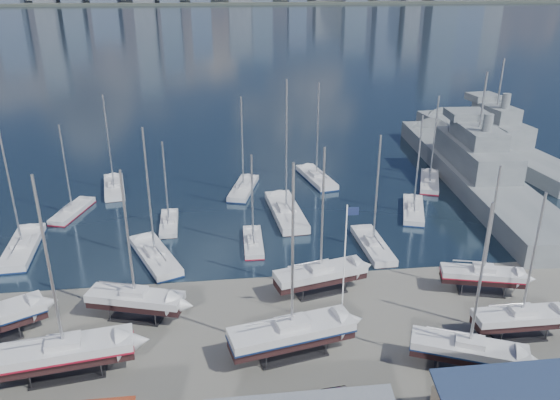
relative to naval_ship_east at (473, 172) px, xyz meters
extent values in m
plane|color=#605E59|center=(-34.05, -34.47, -1.67)|extent=(1400.00, 1400.00, 0.00)
cube|color=#182538|center=(-34.05, 275.53, -1.82)|extent=(1400.00, 600.00, 0.40)
cube|color=#2D332D|center=(-34.05, 535.53, -0.57)|extent=(1400.00, 80.00, 2.20)
cube|color=#2D2D33|center=(-51.44, -37.60, -1.59)|extent=(6.12, 3.49, 0.16)
cube|color=black|center=(-51.44, -37.60, -0.05)|extent=(10.79, 4.06, 0.84)
cube|color=#AFAFB3|center=(-51.44, -37.60, 0.79)|extent=(10.85, 4.49, 0.84)
cube|color=maroon|center=(-51.44, -37.60, 0.40)|extent=(10.96, 4.54, 0.17)
cube|color=#AFAFB3|center=(-51.44, -37.60, 1.46)|extent=(2.87, 2.14, 0.50)
cylinder|color=#B2B2B7|center=(-51.44, -37.60, 8.32)|extent=(0.22, 0.22, 14.22)
cube|color=#2D2D33|center=(-46.87, -30.33, -1.59)|extent=(5.36, 3.59, 0.16)
cube|color=black|center=(-46.87, -30.33, -0.12)|extent=(9.17, 4.65, 0.71)
cube|color=#AFAFB3|center=(-46.87, -30.33, 0.60)|extent=(9.28, 5.01, 0.71)
cube|color=#AFAFB3|center=(-46.87, -30.33, 1.21)|extent=(2.58, 2.09, 0.50)
cylinder|color=#B2B2B7|center=(-46.87, -30.33, 6.99)|extent=(0.22, 0.22, 12.06)
cube|color=#2D2D33|center=(-33.22, -37.27, -1.59)|extent=(6.24, 3.84, 0.16)
cube|color=black|center=(-33.22, -37.27, -0.05)|extent=(10.85, 4.71, 0.84)
cube|color=#AFAFB3|center=(-33.22, -37.27, 0.79)|extent=(10.95, 5.15, 0.84)
cube|color=#0D1E45|center=(-33.22, -37.27, 0.41)|extent=(11.05, 5.20, 0.17)
cube|color=#AFAFB3|center=(-33.22, -37.27, 1.47)|extent=(2.96, 2.30, 0.50)
cylinder|color=#B2B2B7|center=(-33.22, -37.27, 8.34)|extent=(0.22, 0.22, 14.25)
cube|color=#2D2D33|center=(-29.00, -27.94, -1.59)|extent=(5.55, 3.52, 0.16)
cube|color=black|center=(-29.00, -27.94, -0.10)|extent=(9.59, 4.40, 0.75)
cube|color=#AFAFB3|center=(-29.00, -27.94, 0.65)|extent=(9.69, 4.78, 0.75)
cube|color=#AFAFB3|center=(-29.00, -27.94, 1.27)|extent=(2.64, 2.08, 0.50)
cylinder|color=#B2B2B7|center=(-29.00, -27.94, 7.32)|extent=(0.22, 0.22, 12.60)
cube|color=#2D2D33|center=(-19.44, -41.05, -1.59)|extent=(5.46, 4.08, 0.16)
cube|color=black|center=(-19.44, -41.05, -0.11)|extent=(9.13, 5.60, 0.72)
cube|color=#AFAFB3|center=(-19.44, -41.05, 0.61)|extent=(9.28, 5.95, 0.72)
cube|color=#0D1E45|center=(-19.44, -41.05, 0.28)|extent=(9.38, 6.01, 0.14)
cube|color=#AFAFB3|center=(-19.44, -41.05, 1.22)|extent=(2.68, 2.30, 0.50)
cylinder|color=#B2B2B7|center=(-19.44, -41.05, 7.07)|extent=(0.22, 0.22, 12.19)
cube|color=#2D2D33|center=(-12.85, -29.89, -1.59)|extent=(4.85, 3.11, 0.16)
cube|color=black|center=(-12.85, -29.89, -0.15)|extent=(8.36, 3.93, 0.65)
cube|color=#AFAFB3|center=(-12.85, -29.89, 0.50)|extent=(8.44, 4.26, 0.65)
cube|color=maroon|center=(-12.85, -29.89, 0.20)|extent=(8.53, 4.30, 0.13)
cube|color=#AFAFB3|center=(-12.85, -29.89, 1.08)|extent=(2.31, 1.84, 0.50)
cylinder|color=#B2B2B7|center=(-12.85, -29.89, 6.32)|extent=(0.22, 0.22, 10.98)
cube|color=#2D2D33|center=(-12.92, -37.28, -1.59)|extent=(4.60, 2.11, 0.16)
cube|color=black|center=(-12.92, -37.28, -0.14)|extent=(8.36, 2.00, 0.67)
cube|color=#AFAFB3|center=(-12.92, -37.28, 0.53)|extent=(8.36, 2.35, 0.67)
cube|color=#AFAFB3|center=(-12.92, -37.28, 1.11)|extent=(2.09, 1.41, 0.50)
cylinder|color=#B2B2B7|center=(-12.92, -37.28, 6.50)|extent=(0.22, 0.22, 11.28)
cube|color=black|center=(-61.63, -15.34, -1.97)|extent=(3.40, 11.13, 0.88)
cube|color=#AFAFB3|center=(-61.63, -15.34, -1.10)|extent=(3.86, 11.16, 0.88)
cube|color=#0D1E45|center=(-61.63, -15.34, -1.50)|extent=(3.90, 11.28, 0.18)
cube|color=#AFAFB3|center=(-61.63, -15.34, -0.41)|extent=(2.04, 2.87, 0.50)
cylinder|color=#B2B2B7|center=(-61.63, -15.34, 6.75)|extent=(0.22, 0.22, 14.81)
cube|color=black|center=(-58.38, -4.95, -1.89)|extent=(4.28, 8.71, 0.68)
cube|color=#AFAFB3|center=(-58.38, -4.95, -1.22)|extent=(4.62, 8.81, 0.68)
cube|color=maroon|center=(-58.38, -4.95, -1.53)|extent=(4.67, 8.90, 0.14)
cube|color=#AFAFB3|center=(-58.38, -4.95, -0.63)|extent=(1.95, 2.43, 0.50)
cylinder|color=#B2B2B7|center=(-58.38, -4.95, 4.85)|extent=(0.22, 0.22, 11.46)
cube|color=black|center=(-54.20, 3.20, -1.94)|extent=(4.08, 10.15, 0.79)
cube|color=#AFAFB3|center=(-54.20, 3.20, -1.15)|extent=(4.49, 10.23, 0.79)
cube|color=#AFAFB3|center=(-54.20, 3.20, -0.50)|extent=(2.08, 2.73, 0.50)
cylinder|color=#B2B2B7|center=(-54.20, 3.20, 5.92)|extent=(0.22, 0.22, 13.35)
cube|color=black|center=(-46.21, -19.20, -1.96)|extent=(6.46, 10.78, 0.85)
cube|color=#AFAFB3|center=(-46.21, -19.20, -1.11)|extent=(6.87, 10.96, 0.85)
cube|color=#0D1E45|center=(-46.21, -19.20, -1.50)|extent=(6.94, 11.07, 0.17)
cube|color=#AFAFB3|center=(-46.21, -19.20, -0.44)|extent=(2.68, 3.14, 0.50)
cylinder|color=#B2B2B7|center=(-46.21, -19.20, 6.49)|extent=(0.22, 0.22, 14.36)
cube|color=black|center=(-45.26, -10.34, -1.87)|extent=(2.12, 7.80, 0.62)
cube|color=#AFAFB3|center=(-45.26, -10.34, -1.25)|extent=(2.44, 7.82, 0.62)
cube|color=#AFAFB3|center=(-45.26, -10.34, -0.69)|extent=(1.37, 1.98, 0.50)
cylinder|color=#B2B2B7|center=(-45.26, -10.34, 4.28)|extent=(0.22, 0.22, 10.45)
cube|color=black|center=(-35.13, 0.46, -1.94)|extent=(4.88, 10.03, 0.78)
cube|color=#AFAFB3|center=(-35.13, 0.46, -1.15)|extent=(5.27, 10.14, 0.78)
cube|color=#0D1E45|center=(-35.13, 0.46, -1.51)|extent=(5.32, 10.24, 0.16)
cube|color=#AFAFB3|center=(-35.13, 0.46, -0.51)|extent=(2.24, 2.79, 0.50)
cylinder|color=#B2B2B7|center=(-35.13, 0.46, 5.82)|extent=(0.22, 0.22, 13.18)
cube|color=black|center=(-34.99, -16.91, -1.87)|extent=(2.06, 7.85, 0.62)
cube|color=#AFAFB3|center=(-34.99, -16.91, -1.25)|extent=(2.39, 7.85, 0.62)
cube|color=maroon|center=(-34.99, -16.91, -1.54)|extent=(2.41, 7.93, 0.12)
cube|color=#AFAFB3|center=(-34.99, -16.91, -0.69)|extent=(1.36, 1.98, 0.50)
cylinder|color=#B2B2B7|center=(-34.99, -16.91, 4.33)|extent=(0.22, 0.22, 10.53)
cube|color=black|center=(-30.02, -9.04, -2.02)|extent=(4.00, 12.74, 1.00)
cube|color=#AFAFB3|center=(-30.02, -9.04, -1.02)|extent=(4.53, 12.78, 1.00)
cube|color=#AFAFB3|center=(-30.02, -9.04, -0.27)|extent=(2.36, 3.30, 0.50)
cylinder|color=#B2B2B7|center=(-30.02, -9.04, 7.94)|extent=(0.22, 0.22, 16.92)
cube|color=black|center=(-23.62, 3.64, -1.96)|extent=(4.60, 10.82, 0.84)
cube|color=#AFAFB3|center=(-23.62, 3.64, -1.12)|extent=(5.04, 10.91, 0.84)
cube|color=#0D1E45|center=(-23.62, 3.64, -1.51)|extent=(5.09, 11.01, 0.17)
cube|color=#AFAFB3|center=(-23.62, 3.64, -0.45)|extent=(2.27, 2.94, 0.50)
cylinder|color=#B2B2B7|center=(-23.62, 3.64, 6.41)|extent=(0.22, 0.22, 14.21)
cube|color=black|center=(-21.14, -19.50, -1.93)|extent=(2.67, 9.64, 0.76)
cube|color=#AFAFB3|center=(-21.14, -19.50, -1.17)|extent=(3.08, 9.65, 0.76)
cube|color=#AFAFB3|center=(-21.14, -19.50, -0.53)|extent=(1.70, 2.45, 0.50)
cylinder|color=#B2B2B7|center=(-21.14, -19.50, 5.66)|extent=(0.22, 0.22, 12.89)
cube|color=black|center=(-12.92, -10.16, -1.92)|extent=(5.05, 9.53, 0.74)
cube|color=#AFAFB3|center=(-12.92, -10.16, -1.18)|extent=(5.42, 9.65, 0.74)
cube|color=#0D1E45|center=(-12.92, -10.16, -1.52)|extent=(5.48, 9.75, 0.15)
cube|color=#AFAFB3|center=(-12.92, -10.16, -0.55)|extent=(2.22, 2.70, 0.50)
cylinder|color=#B2B2B7|center=(-12.92, -10.16, 5.48)|extent=(0.22, 0.22, 12.56)
cube|color=black|center=(-6.78, -0.07, -1.93)|extent=(5.49, 9.60, 0.75)
cube|color=#AFAFB3|center=(-6.78, -0.07, -1.17)|extent=(5.86, 9.75, 0.75)
cube|color=maroon|center=(-6.78, -0.07, -1.52)|extent=(5.92, 9.84, 0.15)
cube|color=#AFAFB3|center=(-6.78, -0.07, -0.54)|extent=(2.33, 2.77, 0.50)
cylinder|color=#B2B2B7|center=(-6.78, -0.07, 5.57)|extent=(0.22, 0.22, 12.73)
cube|color=slate|center=(-0.01, -0.07, -1.15)|extent=(12.15, 53.32, 4.76)
cube|color=slate|center=(-0.01, -0.07, 3.03)|extent=(8.05, 18.93, 3.60)
cube|color=slate|center=(-0.01, -0.07, 6.03)|extent=(5.81, 10.90, 2.40)
cube|color=slate|center=(0.37, 5.20, 7.73)|extent=(6.28, 5.69, 1.20)
cylinder|color=#B2B2B7|center=(-0.01, -0.07, 11.23)|extent=(0.30, 0.30, 8.00)
cube|color=slate|center=(10.34, 14.67, -1.22)|extent=(12.19, 45.21, 4.02)
cube|color=slate|center=(10.34, 14.67, 2.59)|extent=(7.46, 16.19, 3.60)
cube|color=slate|center=(10.34, 14.67, 5.59)|extent=(5.28, 9.37, 2.40)
cube|color=slate|center=(9.83, 19.11, 7.29)|extent=(5.48, 5.01, 1.20)
cylinder|color=#B2B2B7|center=(10.34, 14.67, 10.79)|extent=(0.30, 0.30, 8.00)
cylinder|color=white|center=(-28.19, -34.01, 4.39)|extent=(0.12, 0.12, 12.13)
cube|color=#161F45|center=(-27.68, -34.01, 9.85)|extent=(1.01, 0.05, 0.71)
camera|label=1|loc=(-38.67, -74.61, 28.24)|focal=35.00mm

